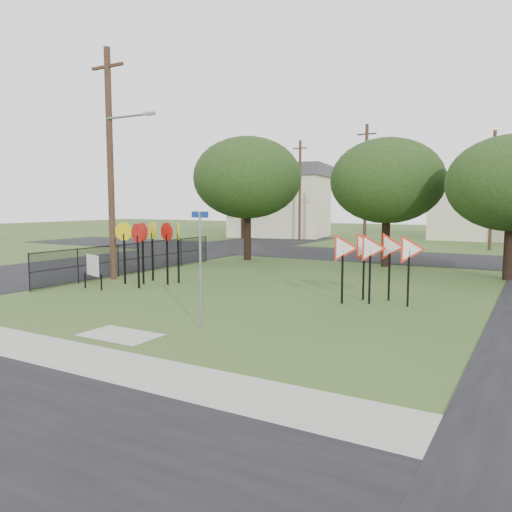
% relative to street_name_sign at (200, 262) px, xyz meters
% --- Properties ---
extents(ground, '(140.00, 140.00, 0.00)m').
position_rel_street_name_sign_xyz_m(ground, '(-1.31, 0.71, -1.80)').
color(ground, '#2D491B').
extents(sidewalk, '(30.00, 1.60, 0.02)m').
position_rel_street_name_sign_xyz_m(sidewalk, '(-1.31, -3.49, -1.79)').
color(sidewalk, gray).
rests_on(sidewalk, ground).
extents(planting_strip, '(30.00, 0.80, 0.02)m').
position_rel_street_name_sign_xyz_m(planting_strip, '(-1.31, -4.69, -1.79)').
color(planting_strip, '#2D491B').
rests_on(planting_strip, ground).
extents(street_left, '(8.00, 50.00, 0.02)m').
position_rel_street_name_sign_xyz_m(street_left, '(-13.31, 10.71, -1.79)').
color(street_left, black).
rests_on(street_left, ground).
extents(street_far, '(60.00, 8.00, 0.02)m').
position_rel_street_name_sign_xyz_m(street_far, '(-1.31, 20.71, -1.79)').
color(street_far, black).
rests_on(street_far, ground).
extents(curb_pad, '(2.00, 1.20, 0.02)m').
position_rel_street_name_sign_xyz_m(curb_pad, '(-1.31, -1.69, -1.79)').
color(curb_pad, gray).
rests_on(curb_pad, ground).
extents(street_name_sign, '(0.64, 0.16, 3.15)m').
position_rel_street_name_sign_xyz_m(street_name_sign, '(0.00, 0.00, 0.00)').
color(street_name_sign, gray).
rests_on(street_name_sign, ground).
extents(stop_sign_cluster, '(2.48, 2.21, 2.60)m').
position_rel_street_name_sign_xyz_m(stop_sign_cluster, '(-6.19, 4.97, 0.12)').
color(stop_sign_cluster, black).
rests_on(stop_sign_cluster, ground).
extents(yield_sign_cluster, '(3.02, 1.51, 2.41)m').
position_rel_street_name_sign_xyz_m(yield_sign_cluster, '(3.07, 5.70, -0.02)').
color(yield_sign_cluster, black).
rests_on(yield_sign_cluster, ground).
extents(info_board, '(1.04, 0.40, 1.36)m').
position_rel_street_name_sign_xyz_m(info_board, '(-7.31, 2.86, -0.89)').
color(info_board, black).
rests_on(info_board, ground).
extents(utility_pole_main, '(3.55, 0.33, 10.00)m').
position_rel_street_name_sign_xyz_m(utility_pole_main, '(-8.54, 5.20, 3.41)').
color(utility_pole_main, '#482F21').
rests_on(utility_pole_main, ground).
extents(far_pole_a, '(1.40, 0.24, 9.00)m').
position_rel_street_name_sign_xyz_m(far_pole_a, '(-3.31, 24.71, 2.80)').
color(far_pole_a, '#482F21').
rests_on(far_pole_a, ground).
extents(far_pole_b, '(1.40, 0.24, 8.50)m').
position_rel_street_name_sign_xyz_m(far_pole_b, '(4.69, 28.71, 2.55)').
color(far_pole_b, '#482F21').
rests_on(far_pole_b, ground).
extents(far_pole_c, '(1.40, 0.24, 9.00)m').
position_rel_street_name_sign_xyz_m(far_pole_c, '(-11.31, 30.71, 2.80)').
color(far_pole_c, '#482F21').
rests_on(far_pole_c, ground).
extents(fence_run, '(0.05, 11.55, 1.50)m').
position_rel_street_name_sign_xyz_m(fence_run, '(-8.91, 6.96, -1.01)').
color(fence_run, black).
rests_on(fence_run, ground).
extents(house_left, '(10.58, 8.88, 7.20)m').
position_rel_street_name_sign_xyz_m(house_left, '(-15.31, 34.71, 1.85)').
color(house_left, beige).
rests_on(house_left, ground).
extents(house_mid, '(8.40, 8.40, 6.20)m').
position_rel_street_name_sign_xyz_m(house_mid, '(2.69, 40.71, 1.35)').
color(house_mid, beige).
rests_on(house_mid, ground).
extents(tree_near_left, '(6.40, 6.40, 7.27)m').
position_rel_street_name_sign_xyz_m(tree_near_left, '(-7.31, 14.71, 3.06)').
color(tree_near_left, black).
rests_on(tree_near_left, ground).
extents(tree_near_mid, '(6.00, 6.00, 6.80)m').
position_rel_street_name_sign_xyz_m(tree_near_mid, '(0.69, 15.71, 2.74)').
color(tree_near_mid, black).
rests_on(tree_near_mid, ground).
extents(tree_far_left, '(6.80, 6.80, 7.73)m').
position_rel_street_name_sign_xyz_m(tree_far_left, '(-17.31, 30.71, 3.37)').
color(tree_far_left, black).
rests_on(tree_far_left, ground).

